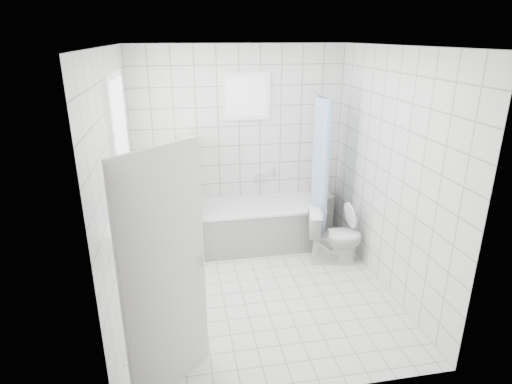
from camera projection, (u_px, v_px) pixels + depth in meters
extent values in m
plane|color=white|center=(261.00, 290.00, 4.79)|extent=(3.00, 3.00, 0.00)
plane|color=white|center=(262.00, 46.00, 3.90)|extent=(3.00, 3.00, 0.00)
cube|color=white|center=(240.00, 145.00, 5.73)|extent=(2.80, 0.02, 2.60)
cube|color=white|center=(303.00, 249.00, 2.96)|extent=(2.80, 0.02, 2.60)
cube|color=white|center=(119.00, 189.00, 4.10)|extent=(0.02, 3.00, 2.60)
cube|color=white|center=(389.00, 173.00, 4.58)|extent=(0.02, 3.00, 2.60)
cube|color=white|center=(123.00, 151.00, 4.28)|extent=(0.01, 0.90, 1.40)
cube|color=white|center=(247.00, 97.00, 5.48)|extent=(0.50, 0.01, 0.50)
cube|color=white|center=(135.00, 218.00, 4.55)|extent=(0.18, 1.02, 0.08)
cube|color=silver|center=(166.00, 278.00, 3.17)|extent=(0.61, 0.58, 2.00)
cube|color=white|center=(258.00, 226.00, 5.77)|extent=(1.64, 0.75, 0.55)
cube|color=white|center=(258.00, 206.00, 5.67)|extent=(1.66, 0.77, 0.03)
cube|color=white|center=(189.00, 198.00, 5.40)|extent=(0.15, 0.85, 1.50)
cube|color=white|center=(317.00, 213.00, 6.16)|extent=(0.40, 0.24, 0.55)
imported|color=white|center=(335.00, 237.00, 5.30)|extent=(0.73, 0.52, 0.68)
cylinder|color=silver|center=(320.00, 95.00, 5.28)|extent=(0.02, 0.80, 0.02)
cube|color=silver|center=(261.00, 177.00, 5.90)|extent=(0.18, 0.06, 0.06)
imported|color=white|center=(135.00, 210.00, 4.45)|extent=(0.16, 0.16, 0.17)
imported|color=#3393E9|center=(134.00, 212.00, 4.36)|extent=(0.10, 0.10, 0.18)
imported|color=#E371E3|center=(137.00, 197.00, 4.77)|extent=(0.12, 0.12, 0.19)
imported|color=silver|center=(135.00, 196.00, 4.61)|extent=(0.17, 0.17, 0.31)
cylinder|color=blue|center=(320.00, 186.00, 6.03)|extent=(0.06, 0.06, 0.27)
cylinder|color=yellow|center=(323.00, 188.00, 5.94)|extent=(0.06, 0.06, 0.27)
cylinder|color=red|center=(315.00, 187.00, 6.05)|extent=(0.06, 0.06, 0.24)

